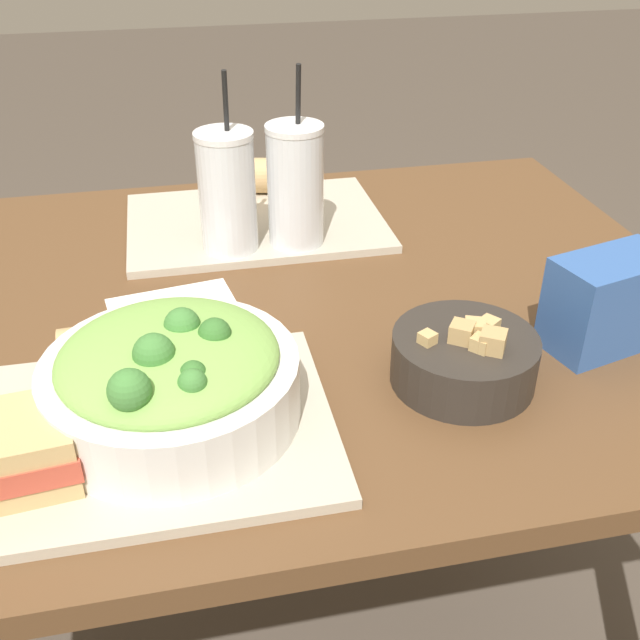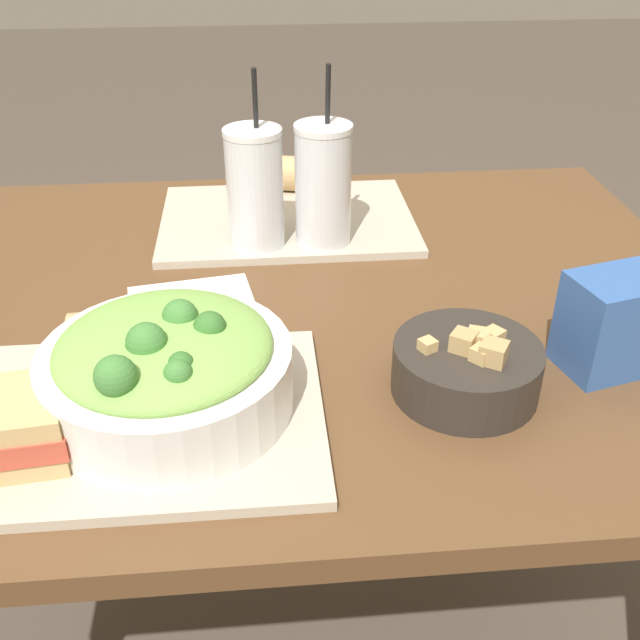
{
  "view_description": "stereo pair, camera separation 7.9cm",
  "coord_description": "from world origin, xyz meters",
  "views": [
    {
      "loc": [
        -0.11,
        -0.84,
        1.25
      ],
      "look_at": [
        0.03,
        -0.19,
        0.84
      ],
      "focal_mm": 42.0,
      "sensor_mm": 36.0,
      "label": 1
    },
    {
      "loc": [
        -0.03,
        -0.86,
        1.25
      ],
      "look_at": [
        0.03,
        -0.19,
        0.84
      ],
      "focal_mm": 42.0,
      "sensor_mm": 36.0,
      "label": 2
    }
  ],
  "objects": [
    {
      "name": "tray_far",
      "position": [
        0.01,
        0.24,
        0.76
      ],
      "size": [
        0.4,
        0.28,
        0.01
      ],
      "color": "#BCB29E",
      "rests_on": "dining_table"
    },
    {
      "name": "dining_table",
      "position": [
        0.0,
        0.0,
        0.64
      ],
      "size": [
        1.16,
        0.87,
        0.75
      ],
      "color": "brown",
      "rests_on": "ground_plane"
    },
    {
      "name": "sandwich_near",
      "position": [
        -0.28,
        -0.29,
        0.8
      ],
      "size": [
        0.14,
        0.11,
        0.06
      ],
      "rotation": [
        0.0,
        0.0,
        0.11
      ],
      "color": "tan",
      "rests_on": "tray_near"
    },
    {
      "name": "napkin_folded",
      "position": [
        -0.12,
        -0.0,
        0.75
      ],
      "size": [
        0.18,
        0.14,
        0.0
      ],
      "color": "white",
      "rests_on": "dining_table"
    },
    {
      "name": "chip_bag",
      "position": [
        0.37,
        -0.18,
        0.81
      ],
      "size": [
        0.15,
        0.11,
        0.11
      ],
      "rotation": [
        0.0,
        0.0,
        0.25
      ],
      "color": "#335BA3",
      "rests_on": "dining_table"
    },
    {
      "name": "baguette_near",
      "position": [
        -0.18,
        -0.14,
        0.79
      ],
      "size": [
        0.13,
        0.07,
        0.06
      ],
      "rotation": [
        0.0,
        0.0,
        1.63
      ],
      "color": "tan",
      "rests_on": "tray_near"
    },
    {
      "name": "drink_cup_dark",
      "position": [
        -0.03,
        0.14,
        0.85
      ],
      "size": [
        0.08,
        0.08,
        0.25
      ],
      "color": "silver",
      "rests_on": "tray_far"
    },
    {
      "name": "baguette_far",
      "position": [
        0.05,
        0.34,
        0.79
      ],
      "size": [
        0.1,
        0.08,
        0.06
      ],
      "rotation": [
        0.0,
        0.0,
        1.36
      ],
      "color": "tan",
      "rests_on": "tray_far"
    },
    {
      "name": "drink_cup_red",
      "position": [
        0.06,
        0.14,
        0.85
      ],
      "size": [
        0.08,
        0.08,
        0.26
      ],
      "color": "silver",
      "rests_on": "tray_far"
    },
    {
      "name": "salad_bowl",
      "position": [
        -0.13,
        -0.23,
        0.81
      ],
      "size": [
        0.25,
        0.25,
        0.11
      ],
      "color": "white",
      "rests_on": "tray_near"
    },
    {
      "name": "soup_bowl",
      "position": [
        0.18,
        -0.22,
        0.78
      ],
      "size": [
        0.16,
        0.16,
        0.08
      ],
      "color": "#2D2823",
      "rests_on": "dining_table"
    },
    {
      "name": "tray_near",
      "position": [
        -0.17,
        -0.24,
        0.76
      ],
      "size": [
        0.4,
        0.28,
        0.01
      ],
      "color": "#BCB29E",
      "rests_on": "dining_table"
    }
  ]
}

